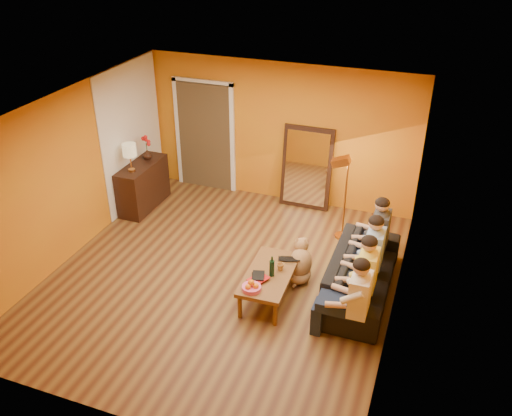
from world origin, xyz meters
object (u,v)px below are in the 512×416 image
(sofa, at_px, (361,273))
(tumbler, at_px, (280,267))
(coffee_table, at_px, (269,285))
(vase, at_px, (147,155))
(sideboard, at_px, (143,186))
(table_lamp, at_px, (130,158))
(person_mid_left, at_px, (367,276))
(floor_lamp, at_px, (345,200))
(wine_bottle, at_px, (272,266))
(dog, at_px, (300,261))
(person_mid_right, at_px, (374,254))
(laptop, at_px, (289,261))
(person_far_left, at_px, (359,301))
(person_far_right, at_px, (380,235))
(mirror_frame, at_px, (307,168))

(sofa, xyz_separation_m, tumbler, (-1.07, -0.46, 0.16))
(coffee_table, relative_size, vase, 6.91)
(sideboard, relative_size, table_lamp, 2.31)
(coffee_table, height_order, vase, vase)
(sideboard, distance_m, person_mid_left, 4.67)
(sideboard, height_order, floor_lamp, floor_lamp)
(floor_lamp, relative_size, wine_bottle, 4.65)
(floor_lamp, xyz_separation_m, person_mid_left, (0.68, -1.81, -0.11))
(person_mid_left, bearing_deg, sofa, 106.11)
(coffee_table, distance_m, vase, 3.72)
(dog, bearing_deg, sofa, 11.37)
(person_mid_right, height_order, wine_bottle, person_mid_right)
(dog, bearing_deg, laptop, -107.76)
(person_far_left, relative_size, laptop, 3.88)
(tumbler, xyz_separation_m, laptop, (0.06, 0.23, -0.04))
(floor_lamp, xyz_separation_m, laptop, (-0.46, -1.59, -0.29))
(person_mid_left, height_order, person_mid_right, same)
(table_lamp, distance_m, person_far_right, 4.40)
(sideboard, distance_m, tumbler, 3.56)
(wine_bottle, distance_m, vase, 3.73)
(laptop, bearing_deg, dog, 45.25)
(mirror_frame, bearing_deg, person_mid_left, -59.72)
(vase, bearing_deg, sofa, -18.59)
(floor_lamp, distance_m, person_mid_right, 1.44)
(person_mid_right, relative_size, tumbler, 11.42)
(table_lamp, bearing_deg, person_far_right, -2.96)
(table_lamp, distance_m, wine_bottle, 3.48)
(sideboard, distance_m, person_far_right, 4.41)
(sofa, height_order, person_far_right, person_far_right)
(person_far_left, relative_size, tumbler, 11.42)
(floor_lamp, height_order, person_far_left, floor_lamp)
(tumbler, bearing_deg, mirror_frame, 97.94)
(person_far_left, bearing_deg, laptop, 145.87)
(person_far_left, xyz_separation_m, person_mid_left, (0.00, 0.55, 0.00))
(sideboard, bearing_deg, floor_lamp, 2.90)
(sofa, bearing_deg, coffee_table, 115.81)
(coffee_table, xyz_separation_m, person_far_right, (1.32, 1.23, 0.40))
(person_far_left, relative_size, person_mid_left, 1.00)
(wine_bottle, bearing_deg, person_far_right, 45.10)
(laptop, height_order, vase, vase)
(coffee_table, bearing_deg, tumbler, 42.95)
(coffee_table, relative_size, wine_bottle, 3.94)
(mirror_frame, distance_m, floor_lamp, 1.27)
(coffee_table, height_order, person_far_right, person_far_right)
(laptop, relative_size, vase, 1.78)
(person_far_left, distance_m, person_far_right, 1.65)
(mirror_frame, bearing_deg, person_far_right, -45.47)
(coffee_table, bearing_deg, laptop, 60.73)
(person_mid_left, distance_m, vase, 4.77)
(wine_bottle, bearing_deg, person_mid_left, 7.89)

